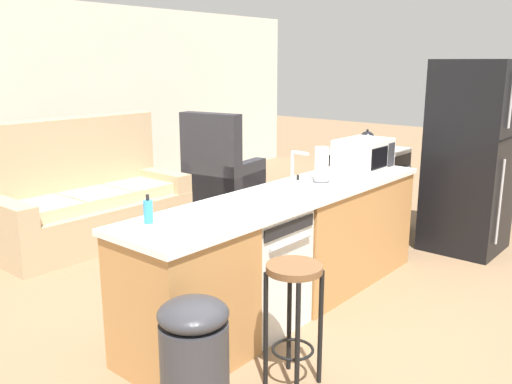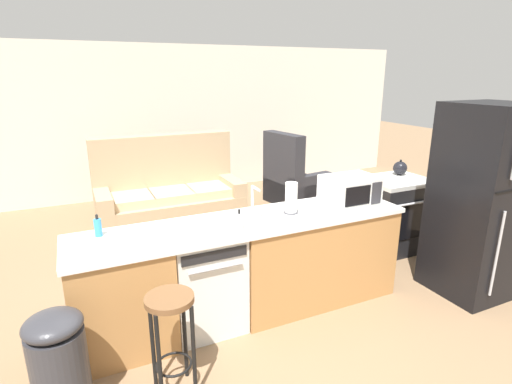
% 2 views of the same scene
% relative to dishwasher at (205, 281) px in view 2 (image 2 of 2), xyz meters
% --- Properties ---
extents(ground_plane, '(24.00, 24.00, 0.00)m').
position_rel_dishwasher_xyz_m(ground_plane, '(0.25, 0.00, -0.42)').
color(ground_plane, '#896B4C').
extents(wall_back, '(10.00, 0.06, 2.60)m').
position_rel_dishwasher_xyz_m(wall_back, '(0.55, 4.20, 0.88)').
color(wall_back, silver).
rests_on(wall_back, ground_plane).
extents(kitchen_counter, '(2.94, 0.66, 0.90)m').
position_rel_dishwasher_xyz_m(kitchen_counter, '(0.49, 0.00, -0.00)').
color(kitchen_counter, '#B77F47').
rests_on(kitchen_counter, ground_plane).
extents(dishwasher, '(0.58, 0.61, 0.84)m').
position_rel_dishwasher_xyz_m(dishwasher, '(0.00, 0.00, 0.00)').
color(dishwasher, silver).
rests_on(dishwasher, ground_plane).
extents(stove_range, '(0.76, 0.68, 0.90)m').
position_rel_dishwasher_xyz_m(stove_range, '(2.60, 0.55, 0.03)').
color(stove_range, black).
rests_on(stove_range, ground_plane).
extents(refrigerator, '(0.72, 0.73, 1.86)m').
position_rel_dishwasher_xyz_m(refrigerator, '(2.60, -0.55, 0.51)').
color(refrigerator, black).
rests_on(refrigerator, ground_plane).
extents(microwave, '(0.50, 0.37, 0.28)m').
position_rel_dishwasher_xyz_m(microwave, '(1.47, -0.00, 0.62)').
color(microwave, white).
rests_on(microwave, kitchen_counter).
extents(sink_faucet, '(0.07, 0.18, 0.30)m').
position_rel_dishwasher_xyz_m(sink_faucet, '(0.46, 0.02, 0.61)').
color(sink_faucet, silver).
rests_on(sink_faucet, kitchen_counter).
extents(paper_towel_roll, '(0.14, 0.14, 0.28)m').
position_rel_dishwasher_xyz_m(paper_towel_roll, '(0.84, 0.02, 0.62)').
color(paper_towel_roll, '#4C4C51').
rests_on(paper_towel_roll, kitchen_counter).
extents(soap_bottle, '(0.06, 0.06, 0.18)m').
position_rel_dishwasher_xyz_m(soap_bottle, '(0.26, -0.17, 0.55)').
color(soap_bottle, silver).
rests_on(soap_bottle, kitchen_counter).
extents(dish_soap_bottle, '(0.06, 0.06, 0.18)m').
position_rel_dishwasher_xyz_m(dish_soap_bottle, '(-0.78, 0.18, 0.55)').
color(dish_soap_bottle, '#338CCC').
rests_on(dish_soap_bottle, kitchen_counter).
extents(kettle, '(0.21, 0.17, 0.19)m').
position_rel_dishwasher_xyz_m(kettle, '(2.77, 0.68, 0.56)').
color(kettle, black).
rests_on(kettle, stove_range).
extents(bar_stool, '(0.32, 0.32, 0.74)m').
position_rel_dishwasher_xyz_m(bar_stool, '(-0.44, -0.66, 0.11)').
color(bar_stool, brown).
rests_on(bar_stool, ground_plane).
extents(trash_bin, '(0.35, 0.35, 0.74)m').
position_rel_dishwasher_xyz_m(trash_bin, '(-1.12, -0.56, -0.04)').
color(trash_bin, '#333338').
rests_on(trash_bin, ground_plane).
extents(couch, '(2.00, 0.91, 1.27)m').
position_rel_dishwasher_xyz_m(couch, '(0.29, 2.59, -0.03)').
color(couch, tan).
rests_on(couch, ground_plane).
extents(armchair, '(0.93, 0.97, 1.20)m').
position_rel_dishwasher_xyz_m(armchair, '(2.38, 2.65, -0.07)').
color(armchair, '#2D2D33').
rests_on(armchair, ground_plane).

